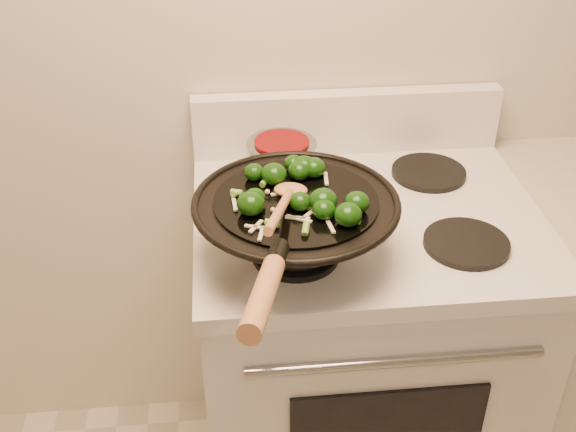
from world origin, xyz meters
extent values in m
cube|color=white|center=(-0.27, 1.17, 0.44)|extent=(0.76, 0.64, 0.88)
cube|color=white|center=(-0.27, 1.17, 0.90)|extent=(0.78, 0.66, 0.04)
cube|color=white|center=(-0.27, 1.47, 1.00)|extent=(0.78, 0.05, 0.16)
cylinder|color=#919498|center=(-0.27, 0.84, 0.78)|extent=(0.60, 0.02, 0.02)
cylinder|color=black|center=(-0.45, 1.02, 0.93)|extent=(0.18, 0.18, 0.01)
cylinder|color=black|center=(-0.09, 1.02, 0.93)|extent=(0.18, 0.18, 0.01)
cylinder|color=black|center=(-0.45, 1.32, 0.93)|extent=(0.18, 0.18, 0.01)
cylinder|color=black|center=(-0.09, 1.32, 0.93)|extent=(0.18, 0.18, 0.01)
torus|color=black|center=(-0.45, 1.02, 1.05)|extent=(0.41, 0.41, 0.01)
cylinder|color=black|center=(-0.45, 1.02, 1.05)|extent=(0.32, 0.32, 0.01)
cylinder|color=black|center=(-0.51, 0.80, 1.09)|extent=(0.05, 0.07, 0.04)
cylinder|color=#B07145|center=(-0.54, 0.66, 1.12)|extent=(0.09, 0.22, 0.07)
ellipsoid|color=#0E3408|center=(-0.41, 0.98, 1.08)|extent=(0.05, 0.05, 0.05)
cylinder|color=#42782B|center=(-0.39, 0.98, 1.06)|extent=(0.02, 0.01, 0.01)
ellipsoid|color=#0E3408|center=(-0.54, 0.98, 1.08)|extent=(0.05, 0.05, 0.05)
ellipsoid|color=#0E3408|center=(-0.45, 0.99, 1.07)|extent=(0.04, 0.04, 0.04)
ellipsoid|color=#0E3408|center=(-0.37, 0.93, 1.08)|extent=(0.05, 0.05, 0.04)
cylinder|color=#42782B|center=(-0.35, 0.93, 1.06)|extent=(0.02, 0.02, 0.02)
ellipsoid|color=#0E3408|center=(-0.49, 1.09, 1.08)|extent=(0.05, 0.05, 0.04)
ellipsoid|color=#0E3408|center=(-0.41, 1.11, 1.08)|extent=(0.05, 0.05, 0.04)
ellipsoid|color=#0E3408|center=(-0.42, 1.12, 1.08)|extent=(0.05, 0.05, 0.04)
cylinder|color=#42782B|center=(-0.41, 1.12, 1.06)|extent=(0.02, 0.02, 0.02)
ellipsoid|color=#0E3408|center=(-0.34, 0.97, 1.08)|extent=(0.05, 0.05, 0.04)
ellipsoid|color=#0E3408|center=(-0.44, 1.14, 1.07)|extent=(0.04, 0.04, 0.03)
ellipsoid|color=#0E3408|center=(-0.41, 1.11, 1.08)|extent=(0.05, 0.05, 0.04)
cylinder|color=#42782B|center=(-0.39, 1.11, 1.06)|extent=(0.02, 0.02, 0.02)
ellipsoid|color=#0E3408|center=(-0.41, 0.95, 1.08)|extent=(0.04, 0.04, 0.04)
ellipsoid|color=#0E3408|center=(-0.53, 1.01, 1.07)|extent=(0.04, 0.04, 0.03)
ellipsoid|color=#0E3408|center=(-0.53, 1.11, 1.07)|extent=(0.04, 0.04, 0.03)
cylinder|color=#42782B|center=(-0.52, 1.11, 1.06)|extent=(0.02, 0.02, 0.02)
ellipsoid|color=#0E3408|center=(-0.44, 1.10, 1.08)|extent=(0.05, 0.05, 0.04)
cube|color=beige|center=(-0.46, 0.95, 1.06)|extent=(0.05, 0.02, 0.00)
cube|color=beige|center=(-0.45, 0.95, 1.06)|extent=(0.05, 0.03, 0.00)
cube|color=beige|center=(-0.53, 0.91, 1.06)|extent=(0.02, 0.04, 0.00)
cube|color=beige|center=(-0.40, 0.92, 1.06)|extent=(0.01, 0.04, 0.00)
cube|color=beige|center=(-0.54, 0.93, 1.06)|extent=(0.04, 0.02, 0.00)
cube|color=beige|center=(-0.34, 0.98, 1.06)|extent=(0.04, 0.02, 0.00)
cube|color=beige|center=(-0.38, 1.09, 1.06)|extent=(0.01, 0.05, 0.00)
cube|color=beige|center=(-0.48, 1.04, 1.06)|extent=(0.05, 0.01, 0.00)
cube|color=beige|center=(-0.43, 0.97, 1.06)|extent=(0.04, 0.05, 0.00)
cube|color=beige|center=(-0.57, 1.01, 1.06)|extent=(0.01, 0.05, 0.00)
cube|color=beige|center=(-0.54, 0.93, 1.06)|extent=(0.03, 0.04, 0.00)
cylinder|color=#6EA836|center=(-0.57, 1.04, 1.07)|extent=(0.02, 0.03, 0.02)
cylinder|color=#6EA836|center=(-0.36, 0.96, 1.07)|extent=(0.03, 0.02, 0.02)
cylinder|color=#6EA836|center=(-0.51, 0.93, 1.07)|extent=(0.03, 0.02, 0.02)
cylinder|color=#6EA836|center=(-0.54, 1.01, 1.07)|extent=(0.03, 0.03, 0.02)
cylinder|color=#6EA836|center=(-0.44, 1.10, 1.07)|extent=(0.03, 0.03, 0.02)
cylinder|color=#6EA836|center=(-0.57, 1.05, 1.07)|extent=(0.02, 0.01, 0.02)
cylinder|color=#6EA836|center=(-0.51, 1.08, 1.07)|extent=(0.03, 0.03, 0.01)
cylinder|color=#6EA836|center=(-0.45, 0.91, 1.07)|extent=(0.03, 0.03, 0.02)
sphere|color=beige|center=(-0.48, 1.01, 1.06)|extent=(0.01, 0.01, 0.01)
sphere|color=beige|center=(-0.51, 1.05, 1.06)|extent=(0.01, 0.01, 0.01)
sphere|color=beige|center=(-0.50, 0.98, 1.06)|extent=(0.01, 0.01, 0.01)
sphere|color=beige|center=(-0.40, 0.98, 1.06)|extent=(0.01, 0.01, 0.01)
ellipsoid|color=#B07145|center=(-0.46, 1.04, 1.07)|extent=(0.08, 0.07, 0.02)
cylinder|color=#B07145|center=(-0.49, 0.91, 1.11)|extent=(0.08, 0.27, 0.10)
cylinder|color=#919498|center=(-0.45, 1.32, 0.98)|extent=(0.17, 0.17, 0.09)
cylinder|color=#610406|center=(-0.45, 1.32, 1.03)|extent=(0.13, 0.13, 0.01)
cylinder|color=black|center=(-0.45, 1.19, 1.02)|extent=(0.02, 0.10, 0.02)
camera|label=1|loc=(-0.59, -0.17, 1.80)|focal=45.00mm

